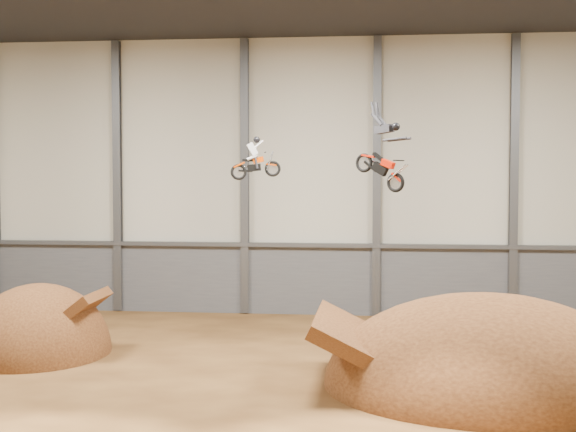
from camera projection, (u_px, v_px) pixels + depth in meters
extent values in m
plane|color=#472B13|center=(272.00, 395.00, 25.96)|extent=(40.00, 40.00, 0.00)
cube|color=beige|center=(311.00, 177.00, 40.47)|extent=(40.00, 0.10, 14.00)
cube|color=#515358|center=(310.00, 280.00, 40.65)|extent=(39.80, 0.18, 3.50)
cube|color=#47494F|center=(310.00, 245.00, 40.40)|extent=(39.80, 0.35, 0.20)
cube|color=#47494F|center=(117.00, 177.00, 41.38)|extent=(0.40, 0.36, 13.90)
cube|color=#47494F|center=(245.00, 177.00, 40.64)|extent=(0.40, 0.36, 13.90)
cube|color=#47494F|center=(377.00, 177.00, 39.90)|extent=(0.40, 0.36, 13.90)
cube|color=#47494F|center=(514.00, 177.00, 39.16)|extent=(0.40, 0.36, 13.90)
ellipsoid|color=#412210|center=(38.00, 354.00, 31.76)|extent=(5.62, 6.48, 5.62)
ellipsoid|color=#412210|center=(486.00, 387.00, 26.83)|extent=(10.91, 9.65, 6.29)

